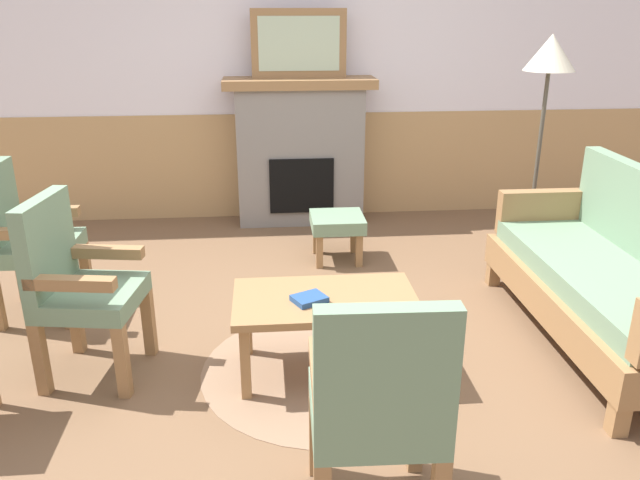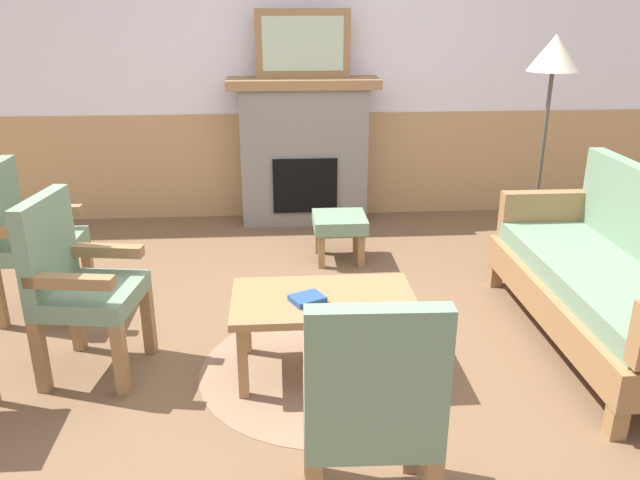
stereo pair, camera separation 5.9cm
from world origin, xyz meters
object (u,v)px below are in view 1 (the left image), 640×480
armchair_by_window_left (23,235)px  book_on_table (309,299)px  couch (608,279)px  armchair_near_fireplace (76,281)px  coffee_table (325,306)px  framed_picture (299,44)px  floor_lamp_by_couch (549,68)px  armchair_front_left (379,402)px  footstool (337,225)px  fireplace (300,151)px

armchair_by_window_left → book_on_table: bearing=-27.4°
couch → armchair_near_fireplace: (-2.93, -0.08, 0.14)m
coffee_table → armchair_near_fireplace: size_ratio=0.98×
couch → armchair_by_window_left: size_ratio=1.84×
framed_picture → book_on_table: 2.83m
armchair_by_window_left → floor_lamp_by_couch: (3.52, 0.63, 0.91)m
armchair_by_window_left → floor_lamp_by_couch: bearing=10.1°
framed_picture → armchair_front_left: size_ratio=0.82×
armchair_near_fireplace → couch: bearing=1.6°
couch → footstool: size_ratio=4.50×
fireplace → armchair_by_window_left: size_ratio=1.33×
armchair_near_fireplace → armchair_front_left: bearing=-40.8°
fireplace → book_on_table: size_ratio=8.03×
couch → framed_picture: bearing=124.4°
coffee_table → armchair_front_left: (0.09, -1.08, 0.15)m
couch → armchair_near_fireplace: same height
couch → armchair_by_window_left: 3.51m
book_on_table → armchair_front_left: 1.06m
armchair_by_window_left → floor_lamp_by_couch: size_ratio=0.58×
book_on_table → footstool: (0.33, 1.63, -0.17)m
framed_picture → book_on_table: (-0.11, -2.60, -1.10)m
couch → coffee_table: 1.66m
framed_picture → footstool: framed_picture is taller
fireplace → armchair_by_window_left: fireplace is taller
framed_picture → fireplace: bearing=-90.0°
framed_picture → armchair_near_fireplace: framed_picture is taller
book_on_table → armchair_front_left: bearing=-80.5°
couch → coffee_table: (-1.65, -0.18, -0.01)m
framed_picture → footstool: bearing=-77.1°
framed_picture → couch: size_ratio=0.44×
fireplace → armchair_near_fireplace: 2.78m
coffee_table → footstool: coffee_table is taller
fireplace → couch: 2.89m
framed_picture → armchair_near_fireplace: size_ratio=0.82×
armchair_by_window_left → armchair_front_left: size_ratio=1.00×
couch → footstool: (-1.40, 1.40, -0.11)m
footstool → armchair_front_left: size_ratio=0.41×
couch → book_on_table: couch is taller
armchair_by_window_left → floor_lamp_by_couch: floor_lamp_by_couch is taller
couch → footstool: 1.98m
framed_picture → couch: (1.63, -2.37, -1.16)m
framed_picture → footstool: (0.22, -0.97, -1.28)m
coffee_table → book_on_table: book_on_table is taller
fireplace → armchair_near_fireplace: size_ratio=1.33×
coffee_table → footstool: bearing=81.2°
couch → armchair_by_window_left: (-3.44, 0.66, 0.14)m
book_on_table → floor_lamp_by_couch: (1.81, 1.52, 1.00)m
couch → book_on_table: size_ratio=11.12×
footstool → armchair_near_fireplace: 2.14m
couch → coffee_table: bearing=-173.8°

